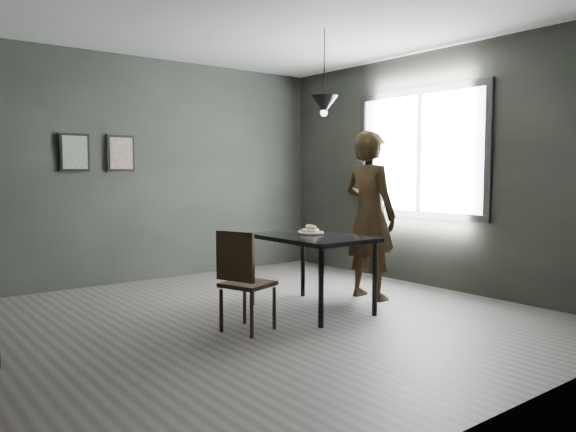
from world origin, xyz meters
TOP-DOWN VIEW (x-y plane):
  - ground at (0.00, 0.00)m, footprint 5.00×5.00m
  - back_wall at (0.00, 2.50)m, footprint 5.00×0.10m
  - ceiling at (0.00, 0.00)m, footprint 5.00×5.00m
  - window_assembly at (2.47, 0.20)m, footprint 0.04×1.96m
  - cafe_table at (0.60, 0.00)m, footprint 0.80×1.20m
  - white_plate at (0.68, 0.10)m, footprint 0.23×0.23m
  - donut_pile at (0.68, 0.10)m, footprint 0.19×0.19m
  - woman at (1.45, 0.02)m, footprint 0.46×0.68m
  - wood_chair at (-0.37, -0.24)m, footprint 0.48×0.48m
  - pendant_lamp at (0.85, 0.10)m, footprint 0.28×0.28m
  - framed_print_left at (-0.90, 2.47)m, footprint 0.34×0.04m
  - framed_print_right at (-0.35, 2.47)m, footprint 0.34×0.04m

SIDE VIEW (x-z plane):
  - ground at x=0.00m, z-range 0.00..0.00m
  - wood_chair at x=-0.37m, z-range 0.06..0.94m
  - cafe_table at x=0.60m, z-range 0.30..1.05m
  - white_plate at x=0.68m, z-range 0.75..0.76m
  - donut_pile at x=0.68m, z-range 0.75..0.84m
  - woman at x=1.45m, z-range 0.00..1.81m
  - back_wall at x=0.00m, z-range 0.00..2.80m
  - window_assembly at x=2.47m, z-range 0.82..2.38m
  - framed_print_left at x=-0.90m, z-range 1.38..1.82m
  - framed_print_right at x=-0.35m, z-range 1.38..1.82m
  - pendant_lamp at x=0.85m, z-range 1.62..2.48m
  - ceiling at x=0.00m, z-range 2.79..2.81m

